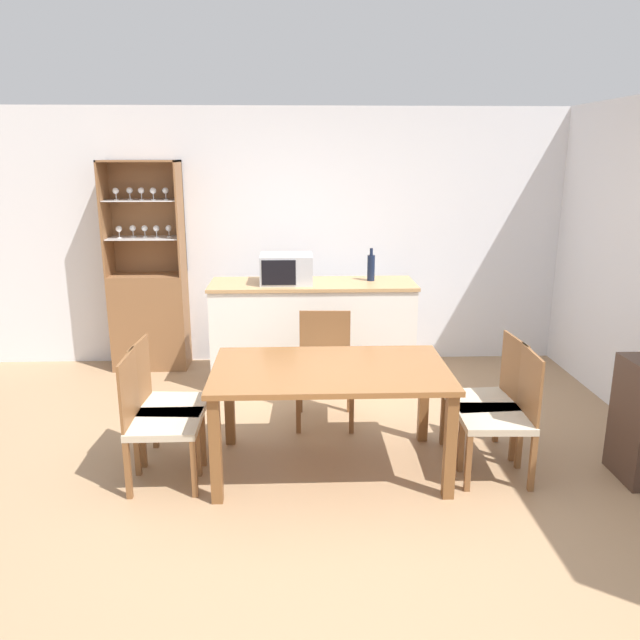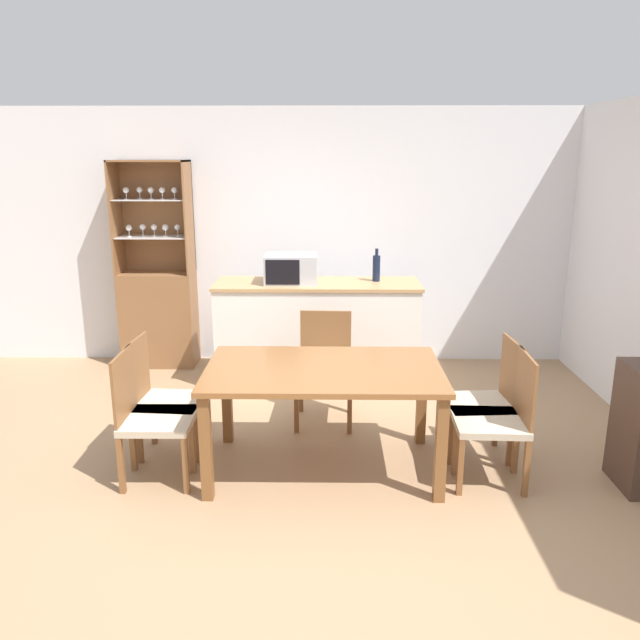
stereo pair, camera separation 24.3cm
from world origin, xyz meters
name	(u,v)px [view 2 (the right image)]	position (x,y,z in m)	size (l,w,h in m)	color
ground_plane	(311,483)	(0.00, 0.00, 0.00)	(18.00, 18.00, 0.00)	#A37F5B
wall_back	(317,238)	(0.00, 2.63, 1.27)	(6.80, 0.06, 2.55)	silver
kitchen_counter	(317,333)	(0.01, 1.91, 0.48)	(1.88, 0.61, 0.96)	white
display_cabinet	(159,305)	(-1.61, 2.42, 0.62)	(0.73, 0.37, 2.05)	brown
dining_table	(324,381)	(0.08, 0.21, 0.64)	(1.56, 0.94, 0.73)	brown
dining_chair_side_left_near	(151,417)	(-1.04, 0.07, 0.43)	(0.45, 0.45, 0.87)	#C1B299
dining_chair_side_left_far	(163,400)	(-1.04, 0.36, 0.43)	(0.48, 0.48, 0.87)	#C1B299
dining_chair_side_right_far	(486,402)	(1.21, 0.36, 0.43)	(0.48, 0.48, 0.87)	#C1B299
dining_chair_side_right_near	(497,419)	(1.21, 0.07, 0.43)	(0.47, 0.47, 0.87)	#C1B299
dining_chair_head_far	(325,369)	(0.08, 1.03, 0.43)	(0.47, 0.47, 0.87)	#C1B299
microwave	(291,269)	(-0.23, 1.90, 1.09)	(0.47, 0.38, 0.26)	#B7BABF
wine_bottle	(376,268)	(0.55, 1.98, 1.09)	(0.07, 0.07, 0.30)	#141E38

